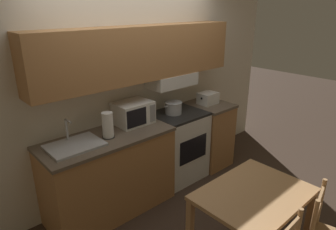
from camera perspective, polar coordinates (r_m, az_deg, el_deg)
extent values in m
plane|color=#3D2D23|center=(4.22, -5.68, -12.07)|extent=(16.00, 16.00, 0.00)
cube|color=silver|center=(3.72, -6.59, 4.92)|extent=(5.03, 0.05, 2.55)
cube|color=#B27A47|center=(3.48, -5.08, 11.64)|extent=(2.63, 0.32, 0.61)
cube|color=white|center=(3.84, 0.66, 6.74)|extent=(0.65, 0.34, 0.16)
cube|color=#B27A47|center=(3.49, -11.00, -11.27)|extent=(1.43, 0.61, 0.90)
cube|color=brown|center=(3.27, -11.54, -4.29)|extent=(1.45, 0.63, 0.04)
cube|color=#B27A47|center=(4.46, 7.62, -3.77)|extent=(0.50, 0.61, 0.90)
cube|color=brown|center=(4.29, 7.91, 1.92)|extent=(0.52, 0.63, 0.04)
cube|color=white|center=(4.06, 1.84, -6.02)|extent=(0.68, 0.58, 0.90)
cube|color=black|center=(3.88, 1.92, 0.16)|extent=(0.68, 0.58, 0.03)
cube|color=black|center=(3.85, 4.87, -6.53)|extent=(0.48, 0.01, 0.32)
cylinder|color=black|center=(3.70, 1.45, -0.69)|extent=(0.10, 0.10, 0.01)
cylinder|color=black|center=(3.90, 4.72, 0.39)|extent=(0.10, 0.10, 0.01)
cylinder|color=black|center=(3.86, -0.90, 0.23)|extent=(0.10, 0.10, 0.01)
cylinder|color=black|center=(4.05, 2.36, 1.22)|extent=(0.10, 0.10, 0.01)
cylinder|color=#B7BABF|center=(3.83, 1.05, 1.37)|extent=(0.21, 0.21, 0.16)
torus|color=#B7BABF|center=(3.81, 1.06, 2.43)|extent=(0.22, 0.22, 0.01)
cylinder|color=#B7BABF|center=(3.74, -0.36, 1.64)|extent=(0.05, 0.01, 0.01)
cylinder|color=#B7BABF|center=(3.90, 2.41, 2.43)|extent=(0.05, 0.01, 0.01)
cube|color=white|center=(3.53, -6.70, 0.44)|extent=(0.42, 0.33, 0.26)
cube|color=black|center=(3.36, -5.96, -0.55)|extent=(0.26, 0.01, 0.20)
cube|color=gray|center=(3.49, -2.93, 0.35)|extent=(0.08, 0.01, 0.20)
cube|color=white|center=(4.26, 7.62, 3.19)|extent=(0.26, 0.21, 0.16)
cube|color=black|center=(4.15, 6.40, 3.15)|extent=(0.01, 0.02, 0.02)
cube|color=black|center=(4.17, 6.85, 3.96)|extent=(0.04, 0.14, 0.01)
cube|color=black|center=(4.21, 7.39, 4.11)|extent=(0.04, 0.14, 0.01)
cube|color=black|center=(4.26, 7.93, 4.25)|extent=(0.04, 0.14, 0.01)
cube|color=black|center=(4.30, 8.46, 4.40)|extent=(0.04, 0.14, 0.01)
cube|color=#B7BABF|center=(3.11, -17.34, -5.55)|extent=(0.53, 0.40, 0.02)
cube|color=#4C4F54|center=(3.10, -17.19, -5.61)|extent=(0.45, 0.30, 0.01)
cylinder|color=#B7BABF|center=(3.19, -18.72, -2.66)|extent=(0.02, 0.02, 0.22)
cylinder|color=#B7BABF|center=(3.10, -18.50, -1.11)|extent=(0.02, 0.12, 0.02)
cylinder|color=black|center=(3.24, -11.25, -4.10)|extent=(0.13, 0.13, 0.01)
cylinder|color=white|center=(3.19, -11.41, -1.83)|extent=(0.12, 0.12, 0.27)
cube|color=tan|center=(2.80, 16.11, -14.26)|extent=(0.98, 0.73, 0.04)
cube|color=tan|center=(3.24, 25.17, -18.13)|extent=(0.06, 0.06, 0.69)
cube|color=tan|center=(3.46, 15.03, -14.01)|extent=(0.06, 0.06, 0.69)
cylinder|color=tan|center=(2.70, 25.92, -18.19)|extent=(0.04, 0.04, 0.44)
cylinder|color=tan|center=(2.98, 27.06, -14.43)|extent=(0.04, 0.04, 0.44)
cube|color=tan|center=(2.77, 26.96, -14.00)|extent=(0.34, 0.10, 0.06)
cube|color=tan|center=(2.85, 26.45, -16.58)|extent=(0.34, 0.10, 0.06)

